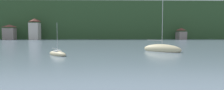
{
  "coord_description": "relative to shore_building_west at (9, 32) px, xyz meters",
  "views": [
    {
      "loc": [
        -0.41,
        33.53,
        3.54
      ],
      "look_at": [
        0.0,
        52.82,
        2.24
      ],
      "focal_mm": 29.38,
      "sensor_mm": 36.0,
      "label": 1
    }
  ],
  "objects": [
    {
      "name": "sailboat_far_1",
      "position": [
        60.33,
        -60.23,
        -3.26
      ],
      "size": [
        6.96,
        6.2,
        10.99
      ],
      "rotation": [
        0.0,
        0.0,
        5.6
      ],
      "color": "#CCBC8E",
      "rests_on": "ground_plane"
    },
    {
      "name": "shore_building_westcentral",
      "position": [
        12.65,
        0.52,
        1.55
      ],
      "size": [
        4.93,
        4.83,
        10.83
      ],
      "color": "beige",
      "rests_on": "ground_plane"
    },
    {
      "name": "sailboat_mid_0",
      "position": [
        42.28,
        -65.72,
        -3.47
      ],
      "size": [
        4.05,
        4.11,
        5.4
      ],
      "rotation": [
        0.0,
        0.0,
        5.48
      ],
      "color": "#CCBC8E",
      "rests_on": "ground_plane"
    },
    {
      "name": "shore_building_west",
      "position": [
        0.0,
        0.0,
        0.0
      ],
      "size": [
        5.91,
        3.74,
        7.65
      ],
      "color": "gray",
      "rests_on": "ground_plane"
    },
    {
      "name": "shore_building_central",
      "position": [
        88.56,
        1.11,
        -0.75
      ],
      "size": [
        4.17,
        6.07,
        6.1
      ],
      "color": "gray",
      "rests_on": "ground_plane"
    },
    {
      "name": "wooded_hillside",
      "position": [
        29.13,
        43.35,
        5.33
      ],
      "size": [
        352.0,
        65.61,
        41.64
      ],
      "color": "#2D4C28",
      "rests_on": "ground_plane"
    }
  ]
}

